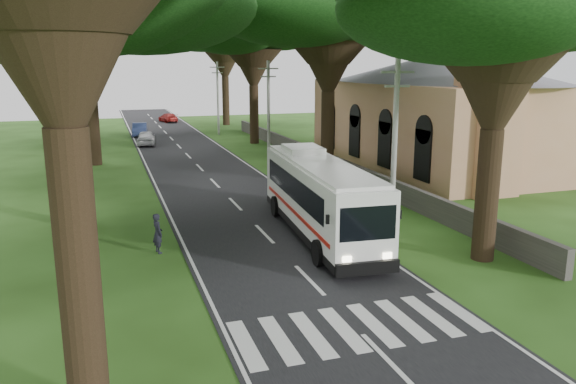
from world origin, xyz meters
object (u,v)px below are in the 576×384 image
Objects in this scene: pole_far at (218,97)px; distant_car_a at (146,138)px; pedestrian at (158,233)px; pole_near at (394,146)px; pole_mid at (269,111)px; coach_bus at (319,196)px; church at (439,102)px; distant_car_b at (140,129)px; distant_car_c at (168,118)px.

distant_car_a is at bearing -143.53° from pole_far.
pole_near is at bearing -109.80° from pedestrian.
pole_mid is 1.00× the size of pole_far.
pedestrian is (-10.43, -39.10, -3.33)m from pole_far.
coach_bus is at bearing -99.37° from pole_mid.
church is 3.00× the size of pole_far.
pole_mid reaches higher than pedestrian.
pole_mid reaches higher than distant_car_a.
pole_far reaches higher than pedestrian.
distant_car_b is (-5.39, 40.28, -1.13)m from coach_bus.
pole_mid is 16.51m from distant_car_a.
church reaches higher than pole_near.
distant_car_b is at bearing -17.59° from pedestrian.
pole_near is (-12.36, -15.55, -0.73)m from church.
pole_far is at bearing -29.80° from pedestrian.
distant_car_c is (-16.18, 40.22, -4.28)m from church.
pedestrian is at bearing -104.94° from pole_far.
distant_car_b is at bearing 170.38° from pole_far.
pole_mid is at bearing -62.23° from distant_car_b.
pole_near is 20.00m from pole_mid.
distant_car_c is at bearing 103.61° from pole_far.
distant_car_c is at bearing 93.92° from pole_near.
church is at bearing 98.65° from distant_car_c.
church is 27.41m from pole_far.
distant_car_b is 1.04× the size of distant_car_c.
church is 33.52m from distant_car_b.
pole_near reaches higher than distant_car_b.
pole_near is 10.99m from pedestrian.
distant_car_b is 15.07m from distant_car_c.
distant_car_c is (-3.82, 35.77, -3.56)m from pole_mid.
distant_car_c is 55.26m from pedestrian.
pole_mid is at bearing 84.88° from coach_bus.
pole_mid is 0.67× the size of coach_bus.
distant_car_c is (4.68, 14.32, -0.11)m from distant_car_b.
church is 19.88m from pole_near.
church is at bearing -19.81° from pole_mid.
pole_near is 1.00× the size of pole_mid.
distant_car_b is at bearing 128.86° from church.
distant_car_c is at bearing -21.74° from pedestrian.
church is 5.86× the size of distant_car_c.
distant_car_a reaches higher than distant_car_b.
pole_far is (0.00, 20.00, 0.00)m from pole_mid.
coach_bus is (-15.47, -14.39, -3.05)m from church.
pole_near reaches higher than distant_car_a.
distant_car_c is (-3.82, 55.77, -3.56)m from pole_near.
coach_bus is at bearing 105.90° from distant_car_a.
pole_mid is (-12.36, 4.45, -0.73)m from church.
pole_far is 16.61m from distant_car_c.
coach_bus is at bearing 159.59° from pole_near.
church is 2.02× the size of coach_bus.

